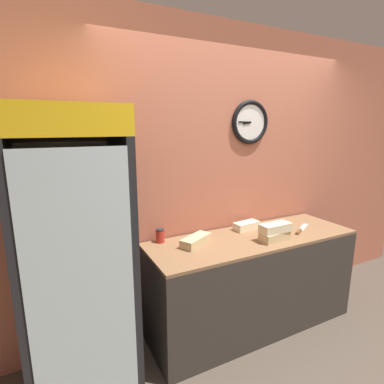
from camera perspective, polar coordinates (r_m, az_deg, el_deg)
wall_back at (r=2.88m, az=7.63°, el=3.07°), size 5.20×0.10×2.70m
prep_counter at (r=2.91m, az=11.27°, el=-16.32°), size 1.92×0.63×0.86m
beverage_cooler at (r=2.17m, az=-21.60°, el=-9.08°), size 0.69×0.63×1.94m
sandwich_stack_bottom at (r=2.68m, az=15.49°, el=-8.08°), size 0.29×0.14×0.07m
sandwich_stack_middle at (r=2.65m, az=15.58°, el=-6.58°), size 0.28×0.12×0.07m
sandwich_flat_left at (r=2.89m, az=10.33°, el=-6.32°), size 0.26×0.13×0.07m
sandwich_flat_right at (r=2.49m, az=0.75°, el=-9.22°), size 0.32×0.24×0.07m
chefs_knife at (r=2.99m, az=19.94°, el=-6.82°), size 0.33×0.21×0.02m
condiment_jar at (r=2.55m, az=-6.07°, el=-8.27°), size 0.07×0.07×0.12m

